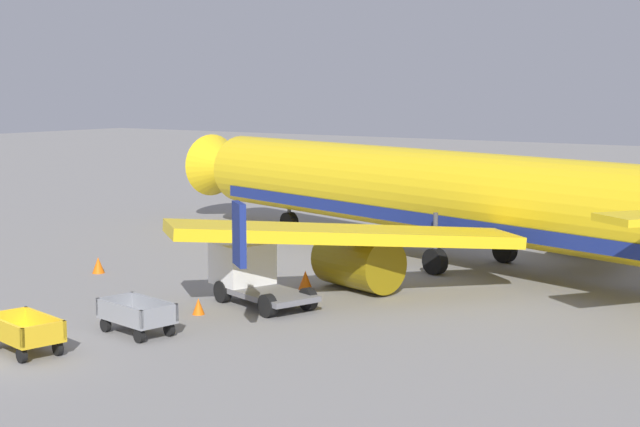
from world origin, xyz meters
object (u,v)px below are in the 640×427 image
at_px(baggage_cart_third_in_row, 137,315).
at_px(traffic_cone_mid_apron, 198,306).
at_px(baggage_cart_second_in_row, 24,333).
at_px(service_truck_beside_carts, 250,272).
at_px(traffic_cone_near_plane, 305,280).
at_px(airplane, 447,195).
at_px(traffic_cone_by_carts, 98,265).

height_order(baggage_cart_third_in_row, traffic_cone_mid_apron, baggage_cart_third_in_row).
xyz_separation_m(baggage_cart_second_in_row, traffic_cone_mid_apron, (1.00, 6.50, -0.32)).
height_order(service_truck_beside_carts, traffic_cone_mid_apron, service_truck_beside_carts).
bearing_deg(traffic_cone_near_plane, baggage_cart_second_in_row, -97.88).
height_order(service_truck_beside_carts, traffic_cone_near_plane, service_truck_beside_carts).
bearing_deg(baggage_cart_second_in_row, airplane, 79.91).
bearing_deg(traffic_cone_mid_apron, baggage_cart_third_in_row, -86.97).
relative_size(service_truck_beside_carts, traffic_cone_by_carts, 6.96).
relative_size(traffic_cone_near_plane, traffic_cone_mid_apron, 1.31).
height_order(baggage_cart_second_in_row, traffic_cone_mid_apron, baggage_cart_second_in_row).
height_order(airplane, traffic_cone_near_plane, airplane).
xyz_separation_m(baggage_cart_second_in_row, baggage_cart_third_in_row, (1.16, 3.42, 0.00)).
bearing_deg(airplane, baggage_cart_third_in_row, -98.22).
distance_m(baggage_cart_third_in_row, traffic_cone_near_plane, 8.52).
bearing_deg(traffic_cone_near_plane, airplane, 76.70).
bearing_deg(baggage_cart_third_in_row, traffic_cone_by_carts, 143.94).
bearing_deg(baggage_cart_third_in_row, baggage_cart_second_in_row, -108.77).
xyz_separation_m(baggage_cart_third_in_row, service_truck_beside_carts, (0.04, 5.66, 0.50)).
xyz_separation_m(airplane, baggage_cart_second_in_row, (-3.55, -19.97, -2.45)).
bearing_deg(traffic_cone_by_carts, baggage_cart_third_in_row, -36.06).
distance_m(baggage_cart_second_in_row, traffic_cone_by_carts, 12.18).
relative_size(baggage_cart_second_in_row, service_truck_beside_carts, 0.76).
distance_m(airplane, baggage_cart_second_in_row, 20.43).
bearing_deg(baggage_cart_third_in_row, traffic_cone_mid_apron, 93.03).
bearing_deg(airplane, baggage_cart_second_in_row, -100.09).
distance_m(baggage_cart_third_in_row, traffic_cone_mid_apron, 3.11).
height_order(airplane, service_truck_beside_carts, airplane).
relative_size(baggage_cart_second_in_row, traffic_cone_mid_apron, 6.43).
distance_m(baggage_cart_second_in_row, traffic_cone_near_plane, 12.04).
bearing_deg(service_truck_beside_carts, airplane, 77.81).
xyz_separation_m(service_truck_beside_carts, traffic_cone_near_plane, (0.45, 2.85, -0.73)).
bearing_deg(baggage_cart_second_in_row, traffic_cone_by_carts, 127.50).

